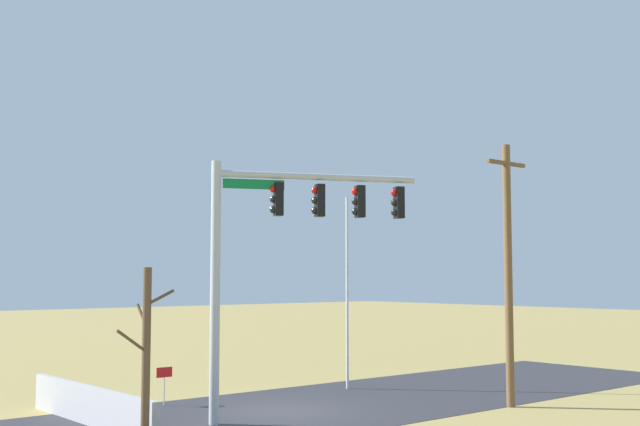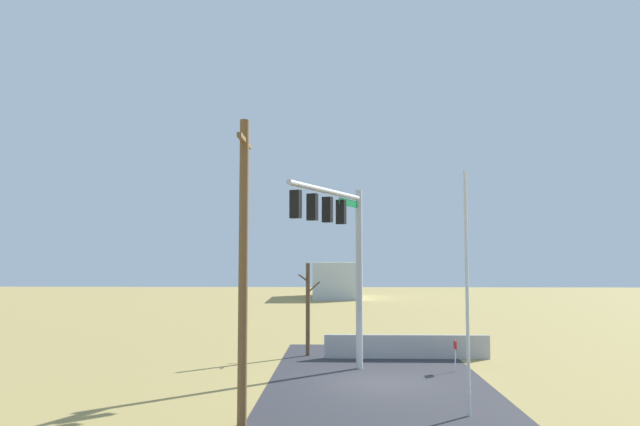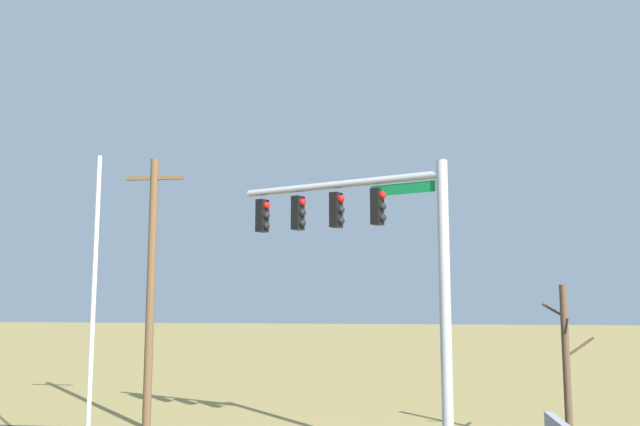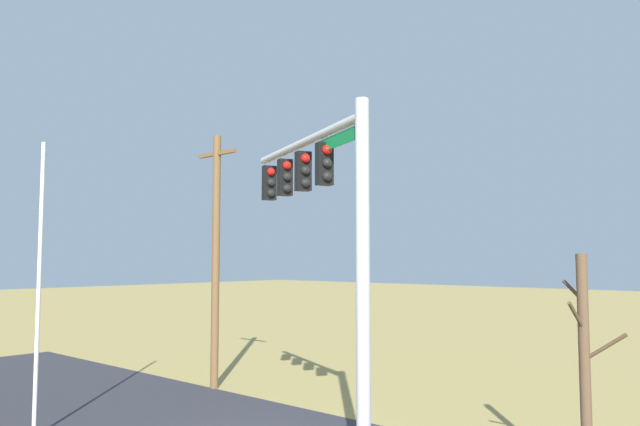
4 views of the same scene
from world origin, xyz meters
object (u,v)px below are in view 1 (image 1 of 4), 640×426
at_px(utility_pole, 508,269).
at_px(bare_tree, 146,358).
at_px(flagpole, 347,292).
at_px(open_sign, 164,377).
at_px(signal_mast, 280,235).

xyz_separation_m(utility_pole, bare_tree, (12.21, -1.16, -2.13)).
relative_size(utility_pole, bare_tree, 1.94).
height_order(utility_pole, bare_tree, utility_pole).
distance_m(flagpole, utility_pole, 6.52).
relative_size(utility_pole, open_sign, 6.87).
bearing_deg(flagpole, signal_mast, 31.66).
bearing_deg(signal_mast, bare_tree, 16.86).
xyz_separation_m(signal_mast, flagpole, (-5.94, -3.66, -1.76)).
bearing_deg(utility_pole, signal_mast, -20.64).
height_order(signal_mast, flagpole, signal_mast).
xyz_separation_m(flagpole, open_sign, (7.07, -0.93, -2.64)).
height_order(flagpole, utility_pole, utility_pole).
distance_m(bare_tree, open_sign, 7.40).
height_order(signal_mast, open_sign, signal_mast).
relative_size(flagpole, open_sign, 5.81).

